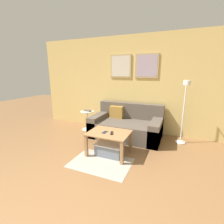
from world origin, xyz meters
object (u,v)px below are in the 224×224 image
at_px(coffee_table, 109,137).
at_px(storage_bin, 110,149).
at_px(book_stack, 87,111).
at_px(remote_control, 112,133).
at_px(cell_phone, 105,132).
at_px(couch, 126,126).
at_px(side_table, 87,119).
at_px(floor_lamp, 184,107).

height_order(coffee_table, storage_bin, coffee_table).
distance_m(book_stack, remote_control, 1.66).
xyz_separation_m(storage_bin, cell_phone, (-0.11, 0.00, 0.34)).
bearing_deg(couch, side_table, 178.86).
distance_m(floor_lamp, side_table, 2.54).
height_order(book_stack, remote_control, book_stack).
relative_size(storage_bin, cell_phone, 3.90).
bearing_deg(floor_lamp, book_stack, 178.23).
relative_size(storage_bin, book_stack, 2.47).
xyz_separation_m(coffee_table, remote_control, (0.07, -0.04, 0.10)).
bearing_deg(remote_control, couch, 73.92).
bearing_deg(cell_phone, couch, 91.59).
distance_m(side_table, book_stack, 0.23).
xyz_separation_m(couch, side_table, (-1.17, 0.02, 0.05)).
height_order(storage_bin, cell_phone, cell_phone).
bearing_deg(cell_phone, side_table, 140.91).
height_order(coffee_table, book_stack, book_stack).
bearing_deg(remote_control, book_stack, 118.73).
bearing_deg(coffee_table, couch, 88.61).
bearing_deg(remote_control, floor_lamp, 21.00).
relative_size(coffee_table, book_stack, 3.68).
xyz_separation_m(side_table, remote_control, (1.22, -1.11, 0.14)).
xyz_separation_m(couch, cell_phone, (-0.10, -1.08, 0.19)).
xyz_separation_m(couch, floor_lamp, (1.31, -0.04, 0.61)).
xyz_separation_m(floor_lamp, remote_control, (-1.26, -1.04, -0.41)).
bearing_deg(side_table, storage_bin, -43.34).
bearing_deg(couch, remote_control, -87.38).
bearing_deg(floor_lamp, storage_bin, -141.08).
height_order(couch, storage_bin, couch).
relative_size(coffee_table, floor_lamp, 0.56).
distance_m(couch, side_table, 1.17).
height_order(storage_bin, remote_control, remote_control).
relative_size(couch, book_stack, 7.88).
xyz_separation_m(coffee_table, cell_phone, (-0.07, -0.04, 0.10)).
xyz_separation_m(couch, storage_bin, (0.01, -1.09, -0.15)).
xyz_separation_m(couch, book_stack, (-1.17, 0.04, 0.28)).
relative_size(coffee_table, storage_bin, 1.49).
distance_m(storage_bin, cell_phone, 0.36).
distance_m(side_table, remote_control, 1.65).
distance_m(storage_bin, floor_lamp, 1.84).
relative_size(side_table, book_stack, 2.47).
xyz_separation_m(side_table, book_stack, (0.00, 0.01, 0.23)).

